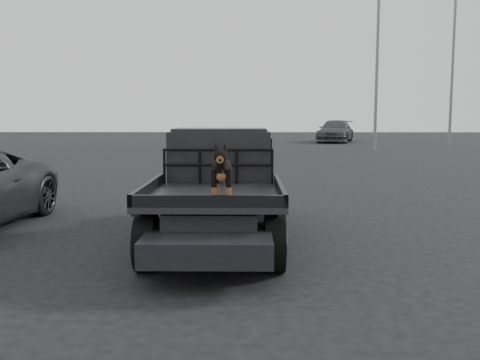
# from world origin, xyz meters

# --- Properties ---
(ground) EXTENTS (120.00, 120.00, 0.00)m
(ground) POSITION_xyz_m (0.00, 0.00, 0.00)
(ground) COLOR black
(ground) RESTS_ON ground
(flatbed_ute) EXTENTS (2.00, 5.40, 0.92)m
(flatbed_ute) POSITION_xyz_m (0.73, 1.37, 0.46)
(flatbed_ute) COLOR black
(flatbed_ute) RESTS_ON ground
(ute_cab) EXTENTS (1.72, 1.30, 0.88)m
(ute_cab) POSITION_xyz_m (0.73, 2.32, 1.36)
(ute_cab) COLOR black
(ute_cab) RESTS_ON flatbed_ute
(headache_rack) EXTENTS (1.80, 0.08, 0.55)m
(headache_rack) POSITION_xyz_m (0.73, 1.57, 1.20)
(headache_rack) COLOR black
(headache_rack) RESTS_ON flatbed_ute
(dog) EXTENTS (0.32, 0.60, 0.74)m
(dog) POSITION_xyz_m (0.89, -0.43, 1.29)
(dog) COLOR black
(dog) RESTS_ON flatbed_ute
(distant_car_b) EXTENTS (3.90, 6.22, 1.68)m
(distant_car_b) POSITION_xyz_m (8.01, 34.42, 0.84)
(distant_car_b) COLOR #403F44
(distant_car_b) RESTS_ON ground
(floodlight_mid) EXTENTS (1.08, 0.28, 14.11)m
(floodlight_mid) POSITION_xyz_m (8.66, 24.30, 7.65)
(floodlight_mid) COLOR slate
(floodlight_mid) RESTS_ON ground
(floodlight_far) EXTENTS (1.08, 0.28, 15.88)m
(floodlight_far) POSITION_xyz_m (14.52, 28.36, 8.55)
(floodlight_far) COLOR slate
(floodlight_far) RESTS_ON ground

